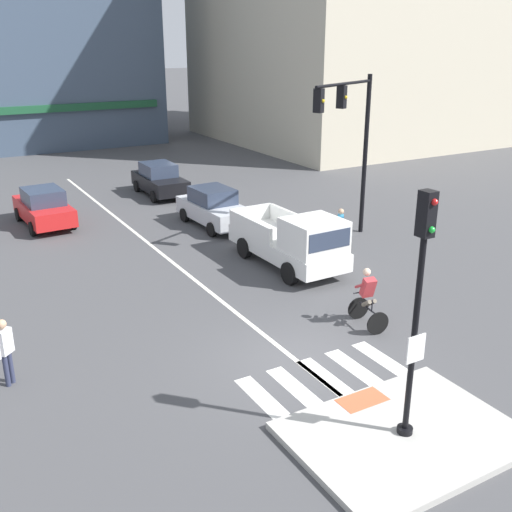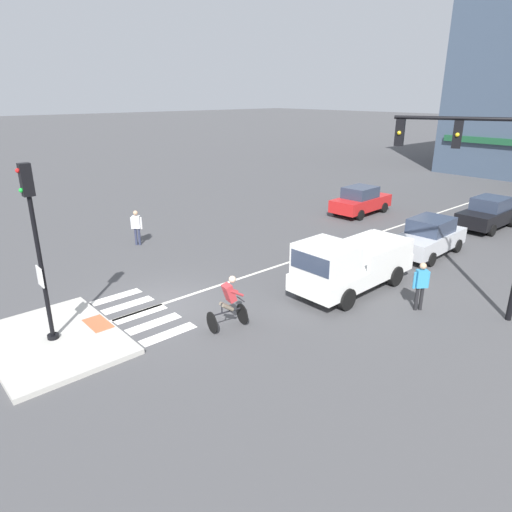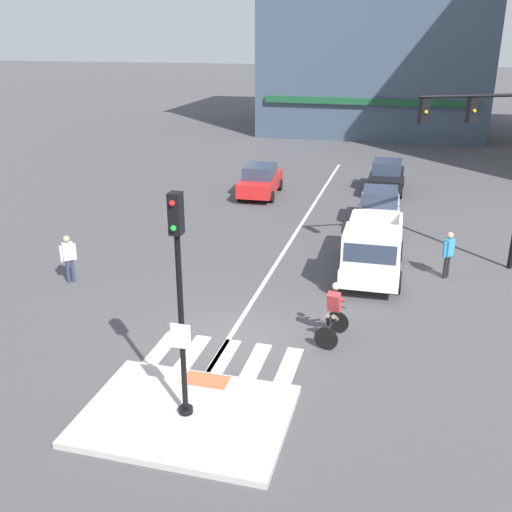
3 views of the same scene
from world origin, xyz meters
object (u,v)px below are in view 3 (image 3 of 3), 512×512
pickup_truck_white_eastbound_mid (372,251)px  pedestrian_waiting_far_side (448,251)px  cyclist (333,311)px  signal_pole (179,288)px  pedestrian_at_curb_left (68,255)px  car_black_eastbound_distant (386,176)px  car_red_westbound_distant (260,180)px  traffic_light_mast (494,149)px  car_silver_eastbound_far (379,208)px

pickup_truck_white_eastbound_mid → pedestrian_waiting_far_side: pickup_truck_white_eastbound_mid is taller
cyclist → pickup_truck_white_eastbound_mid: bearing=82.0°
signal_pole → pedestrian_at_curb_left: signal_pole is taller
car_black_eastbound_distant → pedestrian_waiting_far_side: bearing=-76.9°
signal_pole → cyclist: bearing=59.0°
car_black_eastbound_distant → pickup_truck_white_eastbound_mid: pickup_truck_white_eastbound_mid is taller
pedestrian_waiting_far_side → pickup_truck_white_eastbound_mid: bearing=-164.6°
car_red_westbound_distant → cyclist: bearing=-68.1°
traffic_light_mast → pedestrian_waiting_far_side: (-1.10, -0.98, -3.40)m
traffic_light_mast → pedestrian_at_curb_left: 14.71m
pedestrian_at_curb_left → pedestrian_waiting_far_side: (12.42, 3.71, 0.00)m
car_black_eastbound_distant → pickup_truck_white_eastbound_mid: 12.34m
car_black_eastbound_distant → pickup_truck_white_eastbound_mid: (0.19, -12.33, 0.17)m
pickup_truck_white_eastbound_mid → signal_pole: bearing=-109.9°
traffic_light_mast → pedestrian_at_curb_left: (-13.52, -4.69, -3.40)m
car_red_westbound_distant → car_silver_eastbound_far: same height
signal_pole → car_red_westbound_distant: bearing=99.6°
signal_pole → pedestrian_waiting_far_side: bearing=59.3°
signal_pole → car_silver_eastbound_far: size_ratio=1.20×
cyclist → traffic_light_mast: bearing=56.2°
car_black_eastbound_distant → cyclist: (-0.48, -17.09, 0.06)m
traffic_light_mast → pedestrian_at_curb_left: bearing=-160.9°
car_black_eastbound_distant → cyclist: cyclist is taller
pedestrian_at_curb_left → signal_pole: bearing=-43.0°
pickup_truck_white_eastbound_mid → cyclist: bearing=-98.0°
car_red_westbound_distant → pickup_truck_white_eastbound_mid: 11.69m
pickup_truck_white_eastbound_mid → cyclist: pickup_truck_white_eastbound_mid is taller
signal_pole → pickup_truck_white_eastbound_mid: 9.96m
cyclist → pedestrian_waiting_far_side: cyclist is taller
car_red_westbound_distant → car_black_eastbound_distant: (6.30, 2.61, 0.00)m
pedestrian_waiting_far_side → car_black_eastbound_distant: bearing=103.1°
signal_pole → car_red_westbound_distant: (-3.18, 18.87, -2.34)m
pickup_truck_white_eastbound_mid → pedestrian_at_curb_left: pickup_truck_white_eastbound_mid is taller
car_red_westbound_distant → pedestrian_waiting_far_side: size_ratio=2.51×
car_red_westbound_distant → pedestrian_waiting_far_side: (9.01, -9.03, 0.17)m
traffic_light_mast → car_red_westbound_distant: bearing=141.5°
car_red_westbound_distant → pedestrian_at_curb_left: (-3.40, -12.73, 0.17)m
car_black_eastbound_distant → traffic_light_mast: bearing=-70.3°
pedestrian_at_curb_left → pedestrian_waiting_far_side: same height
pickup_truck_white_eastbound_mid → cyclist: (-0.67, -4.76, -0.11)m
traffic_light_mast → pickup_truck_white_eastbound_mid: (-3.63, -1.68, -3.41)m
car_silver_eastbound_far → pedestrian_at_curb_left: size_ratio=2.50×
signal_pole → pedestrian_at_curb_left: bearing=137.0°
cyclist → pedestrian_at_curb_left: 9.38m
traffic_light_mast → car_red_westbound_distant: 13.41m
pickup_truck_white_eastbound_mid → pedestrian_at_curb_left: 10.34m
signal_pole → cyclist: size_ratio=2.98×
car_silver_eastbound_far → cyclist: (-0.53, -10.82, 0.06)m
car_silver_eastbound_far → pedestrian_at_curb_left: pedestrian_at_curb_left is taller
traffic_light_mast → pedestrian_waiting_far_side: size_ratio=3.81×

